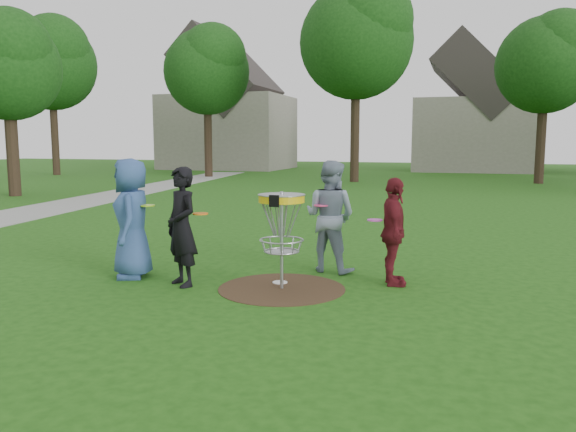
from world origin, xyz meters
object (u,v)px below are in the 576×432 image
(player_blue, at_px, (132,218))
(player_maroon, at_px, (394,232))
(disc_golf_basket, at_px, (282,217))
(player_black, at_px, (182,227))
(player_grey, at_px, (330,216))

(player_blue, height_order, player_maroon, player_blue)
(disc_golf_basket, bearing_deg, player_blue, -179.65)
(player_black, height_order, disc_golf_basket, player_black)
(player_blue, distance_m, player_maroon, 3.92)
(player_blue, relative_size, player_maroon, 1.17)
(player_maroon, height_order, disc_golf_basket, player_maroon)
(player_blue, xyz_separation_m, player_black, (0.96, -0.23, -0.05))
(player_black, xyz_separation_m, disc_golf_basket, (1.42, 0.24, 0.16))
(player_black, bearing_deg, disc_golf_basket, 44.80)
(player_blue, bearing_deg, disc_golf_basket, 62.94)
(player_blue, height_order, player_black, player_blue)
(player_black, xyz_separation_m, player_grey, (1.82, 1.52, 0.03))
(player_grey, distance_m, disc_golf_basket, 1.35)
(player_grey, relative_size, player_maroon, 1.14)
(player_grey, bearing_deg, disc_golf_basket, 87.25)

